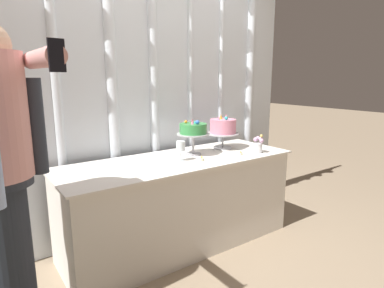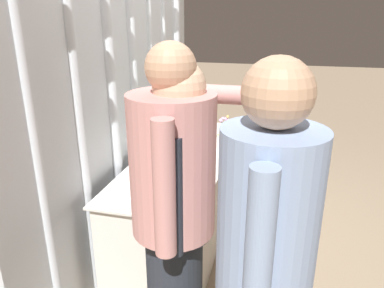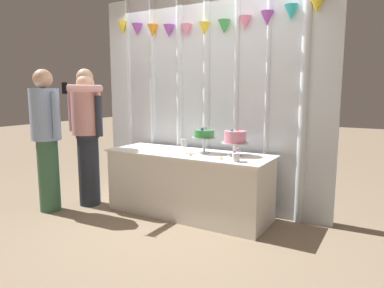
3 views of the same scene
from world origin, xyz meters
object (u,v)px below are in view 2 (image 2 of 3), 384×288
Objects in this scene: cake_table at (185,196)px; cake_display_nearleft at (184,123)px; guest_man_pink_jacket at (181,222)px; tealight_near_left at (218,136)px; wine_glass at (190,142)px; flower_vase at (224,125)px; tealight_far_left at (205,150)px; cake_display_nearright at (190,114)px; guest_girl_blue_dress at (175,222)px; guest_man_dark_suit at (263,275)px.

cake_display_nearleft is (0.18, 0.06, 0.58)m from cake_table.
tealight_near_left is at bearing 4.93° from guest_man_pink_jacket.
wine_glass is 4.15× the size of tealight_near_left.
tealight_far_left is at bearing 173.64° from flower_vase.
flower_vase is at bearing -8.79° from tealight_near_left.
cake_display_nearright is 1.92× the size of flower_vase.
cake_table is 12.20× the size of wine_glass.
guest_man_pink_jacket reaches higher than flower_vase.
cake_display_nearright reaches higher than flower_vase.
cake_display_nearleft is 1.52m from guest_girl_blue_dress.
guest_man_dark_suit is at bearing -167.08° from flower_vase.
cake_display_nearright is at bearing 13.36° from guest_man_pink_jacket.
cake_table is 0.49m from wine_glass.
guest_girl_blue_dress reaches higher than guest_man_pink_jacket.
guest_girl_blue_dress is (-0.03, 0.02, 0.01)m from guest_man_pink_jacket.
cake_display_nearright is (0.36, 0.04, -0.02)m from cake_display_nearleft.
tealight_near_left is at bearing -35.83° from cake_display_nearleft.
guest_man_dark_suit reaches higher than cake_display_nearright.
tealight_far_left reaches higher than cake_table.
tealight_far_left is (-0.43, -0.24, -0.18)m from cake_display_nearright.
wine_glass is at bearing 167.78° from flower_vase.
guest_man_dark_suit reaches higher than flower_vase.
guest_man_dark_suit is (-1.54, -0.72, 0.56)m from cake_table.
guest_girl_blue_dress reaches higher than cake_display_nearleft.
guest_girl_blue_dress is at bearing -168.40° from wine_glass.
cake_display_nearleft is at bearing 14.19° from guest_girl_blue_dress.
tealight_near_left is 1.82m from guest_girl_blue_dress.
cake_table is at bearing -170.02° from cake_display_nearright.
flower_vase is 1.99m from guest_girl_blue_dress.
guest_man_dark_suit is (-0.28, -0.39, 0.00)m from guest_man_pink_jacket.
tealight_far_left is (0.14, -0.09, -0.10)m from wine_glass.
guest_man_pink_jacket is at bearing -31.07° from guest_girl_blue_dress.
guest_man_dark_suit is (-1.72, -0.78, -0.02)m from cake_display_nearleft.
wine_glass is 0.09× the size of guest_man_dark_suit.
cake_display_nearright is 1.99× the size of wine_glass.
wine_glass is 0.56m from tealight_near_left.
tealight_far_left is (-0.57, 0.06, -0.05)m from flower_vase.
cake_display_nearright is at bearing 12.64° from guest_girl_blue_dress.
flower_vase is 4.28× the size of tealight_near_left.
flower_vase is at bearing -16.88° from cake_table.
flower_vase is 0.10× the size of guest_girl_blue_dress.
guest_girl_blue_dress is at bearing -167.36° from cake_display_nearright.
tealight_near_left is at bearing -19.61° from cake_table.
cake_display_nearleft is 0.18× the size of guest_man_dark_suit.
guest_man_pink_jacket is (-1.81, -0.43, -0.01)m from cake_display_nearright.
cake_display_nearright is 0.36m from flower_vase.
wine_glass is at bearing 12.64° from guest_man_pink_jacket.
flower_vase reaches higher than tealight_near_left.
guest_man_pink_jacket is at bearing -172.24° from tealight_far_left.
cake_display_nearright is at bearing 21.37° from guest_man_dark_suit.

